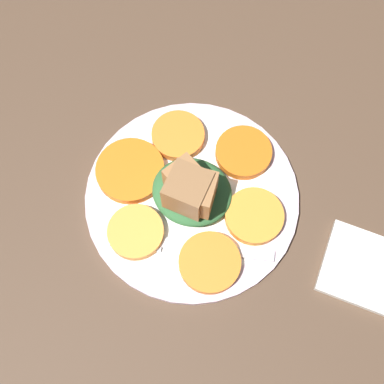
{
  "coord_description": "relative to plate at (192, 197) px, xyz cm",
  "views": [
    {
      "loc": [
        7.41,
        -18.76,
        55.53
      ],
      "look_at": [
        0.0,
        0.0,
        4.1
      ],
      "focal_mm": 45.0,
      "sensor_mm": 36.0,
      "label": 1
    }
  ],
  "objects": [
    {
      "name": "carrot_slice_3",
      "position": [
        -7.82,
        -0.1,
        1.17
      ],
      "size": [
        8.11,
        8.11,
        1.18
      ],
      "primitive_type": "cylinder",
      "color": "orange",
      "rests_on": "plate"
    },
    {
      "name": "carrot_slice_2",
      "position": [
        -4.33,
        6.38,
        1.17
      ],
      "size": [
        6.45,
        6.45,
        1.18
      ],
      "primitive_type": "cylinder",
      "color": "orange",
      "rests_on": "plate"
    },
    {
      "name": "center_pile",
      "position": [
        0.0,
        -0.49,
        3.38
      ],
      "size": [
        9.32,
        8.38,
        6.61
      ],
      "color": "#2D6033",
      "rests_on": "plate"
    },
    {
      "name": "fork",
      "position": [
        1.48,
        -5.95,
        0.78
      ],
      "size": [
        18.89,
        6.24,
        0.4
      ],
      "rotation": [
        0.0,
        0.0,
        0.24
      ],
      "color": "silver",
      "rests_on": "plate"
    },
    {
      "name": "plate",
      "position": [
        0.0,
        0.0,
        0.0
      ],
      "size": [
        25.08,
        25.08,
        1.05
      ],
      "color": "silver",
      "rests_on": "table_slab"
    },
    {
      "name": "table_slab",
      "position": [
        0.0,
        0.0,
        -1.52
      ],
      "size": [
        120.0,
        120.0,
        2.0
      ],
      "primitive_type": "cube",
      "color": "#4C3828",
      "rests_on": "ground"
    },
    {
      "name": "carrot_slice_4",
      "position": [
        -4.16,
        -6.65,
        1.17
      ],
      "size": [
        6.34,
        6.34,
        1.18
      ],
      "primitive_type": "cylinder",
      "color": "#F99539",
      "rests_on": "plate"
    },
    {
      "name": "carrot_slice_1",
      "position": [
        3.81,
        7.16,
        1.17
      ],
      "size": [
        6.75,
        6.75,
        1.18
      ],
      "primitive_type": "cylinder",
      "color": "orange",
      "rests_on": "plate"
    },
    {
      "name": "carrot_slice_0",
      "position": [
        7.61,
        0.01,
        1.17
      ],
      "size": [
        6.69,
        6.69,
        1.18
      ],
      "primitive_type": "cylinder",
      "color": "orange",
      "rests_on": "plate"
    },
    {
      "name": "carrot_slice_5",
      "position": [
        4.8,
        -6.87,
        1.17
      ],
      "size": [
        6.85,
        6.85,
        1.18
      ],
      "primitive_type": "cylinder",
      "color": "orange",
      "rests_on": "plate"
    }
  ]
}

